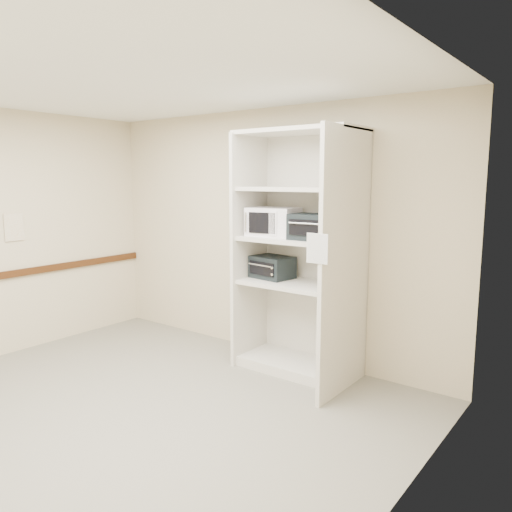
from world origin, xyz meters
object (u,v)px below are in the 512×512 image
Objects in this scene: toaster_oven_upper at (314,227)px; microwave at (274,222)px; toaster_oven_lower at (272,267)px; shelving_unit at (302,262)px.

microwave is at bearing 172.15° from toaster_oven_upper.
microwave is 1.12× the size of toaster_oven_upper.
toaster_oven_lower is at bearing 130.14° from microwave.
toaster_oven_upper is 0.71m from toaster_oven_lower.
shelving_unit is at bearing 2.21° from toaster_oven_lower.
shelving_unit is 0.39m from toaster_oven_upper.
shelving_unit is 5.88× the size of toaster_oven_lower.
shelving_unit reaches higher than toaster_oven_lower.
shelving_unit is at bearing 162.54° from toaster_oven_upper.
microwave is 1.17× the size of toaster_oven_lower.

